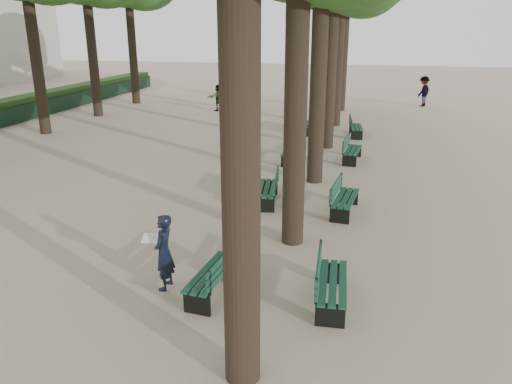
# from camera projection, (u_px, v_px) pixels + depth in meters

# --- Properties ---
(ground) EXTENTS (120.00, 120.00, 0.00)m
(ground) POSITION_uv_depth(u_px,v_px,m) (192.00, 297.00, 9.61)
(ground) COLOR tan
(ground) RESTS_ON ground
(bench_left_0) EXTENTS (0.75, 1.85, 0.92)m
(bench_left_0) POSITION_uv_depth(u_px,v_px,m) (214.00, 281.00, 9.67)
(bench_left_0) COLOR black
(bench_left_0) RESTS_ON ground
(bench_left_1) EXTENTS (0.78, 1.86, 0.92)m
(bench_left_1) POSITION_uv_depth(u_px,v_px,m) (267.00, 194.00, 14.61)
(bench_left_1) COLOR black
(bench_left_1) RESTS_ON ground
(bench_left_2) EXTENTS (0.58, 1.80, 0.92)m
(bench_left_2) POSITION_uv_depth(u_px,v_px,m) (291.00, 155.00, 18.97)
(bench_left_2) COLOR black
(bench_left_2) RESTS_ON ground
(bench_left_3) EXTENTS (0.67, 1.83, 0.92)m
(bench_left_3) POSITION_uv_depth(u_px,v_px,m) (308.00, 128.00, 24.03)
(bench_left_3) COLOR black
(bench_left_3) RESTS_ON ground
(bench_right_0) EXTENTS (0.65, 1.82, 0.92)m
(bench_right_0) POSITION_uv_depth(u_px,v_px,m) (332.00, 291.00, 9.31)
(bench_right_0) COLOR black
(bench_right_0) RESTS_ON ground
(bench_right_1) EXTENTS (0.77, 1.85, 0.92)m
(bench_right_1) POSITION_uv_depth(u_px,v_px,m) (345.00, 204.00, 13.80)
(bench_right_1) COLOR black
(bench_right_1) RESTS_ON ground
(bench_right_2) EXTENTS (0.73, 1.84, 0.92)m
(bench_right_2) POSITION_uv_depth(u_px,v_px,m) (352.00, 154.00, 19.07)
(bench_right_2) COLOR black
(bench_right_2) RESTS_ON ground
(bench_right_3) EXTENTS (0.73, 1.84, 0.92)m
(bench_right_3) POSITION_uv_depth(u_px,v_px,m) (356.00, 131.00, 23.35)
(bench_right_3) COLOR black
(bench_right_3) RESTS_ON ground
(man_with_map) EXTENTS (0.59, 0.62, 1.55)m
(man_with_map) POSITION_uv_depth(u_px,v_px,m) (164.00, 252.00, 9.72)
(man_with_map) COLOR black
(man_with_map) RESTS_ON ground
(pedestrian_d) EXTENTS (1.00, 0.57, 1.93)m
(pedestrian_d) POSITION_uv_depth(u_px,v_px,m) (251.00, 86.00, 34.63)
(pedestrian_d) COLOR #262628
(pedestrian_d) RESTS_ON ground
(pedestrian_e) EXTENTS (1.14, 1.37, 1.59)m
(pedestrian_e) POSITION_uv_depth(u_px,v_px,m) (219.00, 98.00, 30.14)
(pedestrian_e) COLOR #262628
(pedestrian_e) RESTS_ON ground
(pedestrian_b) EXTENTS (0.97, 1.24, 1.89)m
(pedestrian_b) POSITION_uv_depth(u_px,v_px,m) (424.00, 91.00, 31.77)
(pedestrian_b) COLOR #262628
(pedestrian_b) RESTS_ON ground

